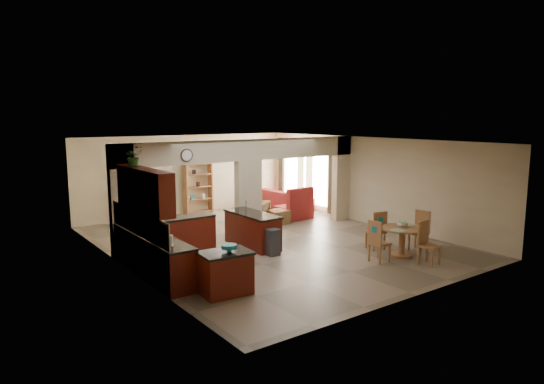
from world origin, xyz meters
TOP-DOWN VIEW (x-y plane):
  - floor at (0.00, 0.00)m, footprint 10.00×10.00m
  - ceiling at (0.00, 0.00)m, footprint 10.00×10.00m
  - wall_back at (0.00, 5.00)m, footprint 8.00×0.00m
  - wall_front at (0.00, -5.00)m, footprint 8.00×0.00m
  - wall_left at (-4.00, 0.00)m, footprint 0.00×10.00m
  - wall_right at (4.00, 0.00)m, footprint 0.00×10.00m
  - partition_left_pier at (-3.70, 1.00)m, footprint 0.60×0.25m
  - partition_center_pier at (0.00, 1.00)m, footprint 0.80×0.25m
  - partition_right_pier at (3.70, 1.00)m, footprint 0.60×0.25m
  - partition_header at (0.00, 1.00)m, footprint 8.00×0.25m
  - kitchen_counter at (-3.26, -0.25)m, footprint 2.52×3.29m
  - upper_cabinets at (-3.82, -0.80)m, footprint 0.35×2.40m
  - peninsula at (-0.60, -0.11)m, footprint 0.70×1.85m
  - wall_clock at (-2.00, 0.85)m, footprint 0.34×0.03m
  - rug at (1.20, 2.10)m, footprint 1.60×1.30m
  - fireplace at (-1.60, 4.83)m, footprint 1.60×0.35m
  - shelving_unit at (0.35, 4.82)m, footprint 1.00×0.32m
  - window_a at (3.97, 2.30)m, footprint 0.02×0.90m
  - window_b at (3.97, 4.00)m, footprint 0.02×0.90m
  - glazed_door at (3.97, 3.15)m, footprint 0.02×0.70m
  - drape_a_left at (3.93, 1.70)m, footprint 0.10×0.28m
  - drape_a_right at (3.93, 2.90)m, footprint 0.10×0.28m
  - drape_b_left at (3.93, 3.40)m, footprint 0.10×0.28m
  - drape_b_right at (3.93, 4.60)m, footprint 0.10×0.28m
  - ceiling_fan at (1.50, 3.00)m, footprint 1.00×1.00m
  - kitchen_island at (-2.98, -2.73)m, footprint 1.04×0.79m
  - teal_bowl at (-2.92, -2.78)m, footprint 0.31×0.31m
  - trash_can at (-0.67, -1.13)m, footprint 0.29×0.25m
  - dining_table at (1.89, -3.06)m, footprint 1.07×1.07m
  - fruit_bowl at (1.96, -3.01)m, footprint 0.27×0.27m
  - sofa at (3.30, 3.68)m, footprint 2.53×1.16m
  - chaise at (2.52, 2.05)m, footprint 1.14×0.96m
  - armchair at (0.98, 2.15)m, footprint 1.13×1.13m
  - ottoman at (1.63, 1.74)m, footprint 0.64×0.64m
  - plant at (-3.82, -0.25)m, footprint 0.46×0.41m
  - chair_north at (1.85, -2.29)m, footprint 0.50×0.50m
  - chair_east at (2.78, -2.93)m, footprint 0.48×0.48m
  - chair_south at (1.84, -3.82)m, footprint 0.46×0.46m
  - chair_west at (1.00, -3.06)m, footprint 0.43×0.43m

SIDE VIEW (x-z plane):
  - floor at x=0.00m, z-range 0.00..0.00m
  - rug at x=1.20m, z-range 0.00..0.01m
  - ottoman at x=1.63m, z-range 0.00..0.43m
  - chaise at x=2.52m, z-range 0.00..0.44m
  - trash_can at x=-0.67m, z-range 0.00..0.62m
  - sofa at x=3.30m, z-range 0.00..0.72m
  - armchair at x=0.98m, z-range 0.00..0.75m
  - kitchen_island at x=-2.98m, z-range 0.00..0.86m
  - peninsula at x=-0.60m, z-range 0.00..0.91m
  - kitchen_counter at x=-3.26m, z-range -0.27..1.20m
  - dining_table at x=1.89m, z-range 0.13..0.86m
  - chair_north at x=1.85m, z-range 0.04..1.07m
  - chair_east at x=2.78m, z-range 0.04..1.07m
  - chair_south at x=1.84m, z-range 0.04..1.07m
  - chair_west at x=1.00m, z-range 0.04..1.07m
  - fireplace at x=-1.60m, z-range 0.01..1.21m
  - fruit_bowl at x=1.96m, z-range 0.73..0.87m
  - shelving_unit at x=0.35m, z-range 0.00..1.80m
  - teal_bowl at x=-2.92m, z-range 0.86..1.00m
  - glazed_door at x=3.97m, z-range 0.00..2.10m
  - partition_center_pier at x=0.00m, z-range 0.00..2.20m
  - drape_a_left at x=3.93m, z-range 0.05..2.35m
  - drape_a_right at x=3.93m, z-range 0.05..2.35m
  - drape_b_left at x=3.93m, z-range 0.05..2.35m
  - drape_b_right at x=3.93m, z-range 0.05..2.35m
  - window_a at x=3.97m, z-range 0.25..2.15m
  - window_b at x=3.97m, z-range 0.25..2.15m
  - partition_left_pier at x=-3.70m, z-range 0.00..2.80m
  - partition_right_pier at x=3.70m, z-range 0.00..2.80m
  - wall_back at x=0.00m, z-range -2.60..5.40m
  - wall_front at x=0.00m, z-range -2.60..5.40m
  - wall_left at x=-4.00m, z-range -3.60..6.40m
  - wall_right at x=4.00m, z-range -3.60..6.40m
  - upper_cabinets at x=-3.82m, z-range 1.47..2.37m
  - wall_clock at x=-2.00m, z-range 2.28..2.62m
  - partition_header at x=0.00m, z-range 2.20..2.80m
  - ceiling_fan at x=1.50m, z-range 2.51..2.61m
  - plant at x=-3.82m, z-range 2.37..2.81m
  - ceiling at x=0.00m, z-range 2.80..2.80m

